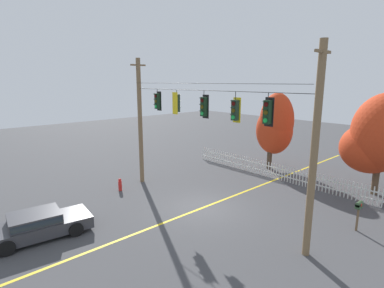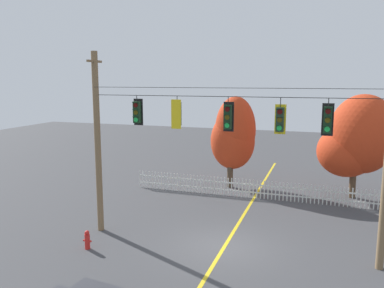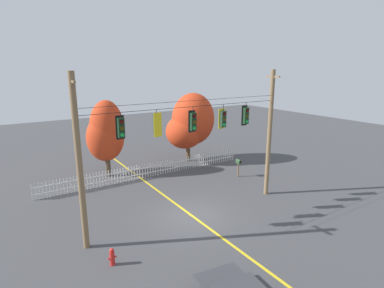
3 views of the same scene
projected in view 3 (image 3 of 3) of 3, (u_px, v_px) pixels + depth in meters
ground at (192, 216)px, 18.21m from camera, size 80.00×80.00×0.00m
lane_centerline_stripe at (192, 216)px, 18.21m from camera, size 0.16×36.00×0.01m
signal_support_span at (192, 146)px, 17.18m from camera, size 12.39×1.10×8.35m
traffic_signal_eastbound_side at (121, 128)px, 14.75m from camera, size 0.43×0.38×1.32m
traffic_signal_northbound_primary at (157, 124)px, 15.72m from camera, size 0.43×0.38×1.38m
traffic_signal_westbound_side at (193, 122)px, 16.90m from camera, size 0.43×0.38×1.43m
traffic_signal_southbound_primary at (223, 119)px, 17.99m from camera, size 0.43×0.38×1.44m
traffic_signal_northbound_secondary at (246, 116)px, 18.90m from camera, size 0.43×0.38×1.43m
white_picket_fence at (150, 170)px, 24.59m from camera, size 17.01×0.06×1.12m
autumn_maple_near_fence at (106, 133)px, 24.37m from camera, size 2.98×2.59×6.03m
autumn_maple_mid at (190, 123)px, 27.79m from camera, size 4.46×3.71×6.28m
fire_hydrant at (112, 257)px, 13.60m from camera, size 0.38×0.22×0.82m
roadside_mailbox at (238, 163)px, 24.38m from camera, size 0.25×0.44×1.44m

